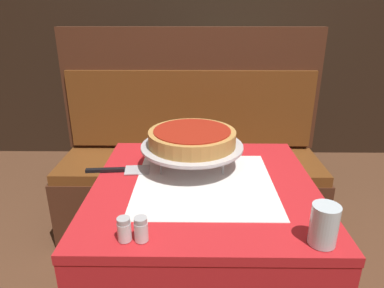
{
  "coord_description": "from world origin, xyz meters",
  "views": [
    {
      "loc": [
        -0.03,
        -1.07,
        1.3
      ],
      "look_at": [
        -0.04,
        0.1,
        0.85
      ],
      "focal_mm": 32.0,
      "sensor_mm": 36.0,
      "label": 1
    }
  ],
  "objects_px": {
    "dining_table_rear": "(234,105)",
    "salt_shaker": "(124,229)",
    "dining_table_front": "(204,208)",
    "water_glass_near": "(324,225)",
    "deep_dish_pizza": "(192,137)",
    "condiment_caddy": "(239,87)",
    "napkin_holder": "(175,137)",
    "pepper_shaker": "(141,229)",
    "pizza_server": "(120,170)",
    "pizza_pan_stand": "(192,147)",
    "booth_bench": "(190,175)"
  },
  "relations": [
    {
      "from": "pepper_shaker",
      "to": "pizza_pan_stand",
      "type": "bearing_deg",
      "value": 74.34
    },
    {
      "from": "booth_bench",
      "to": "pizza_server",
      "type": "bearing_deg",
      "value": -108.95
    },
    {
      "from": "booth_bench",
      "to": "salt_shaker",
      "type": "xyz_separation_m",
      "value": [
        -0.15,
        -1.16,
        0.42
      ]
    },
    {
      "from": "dining_table_front",
      "to": "salt_shaker",
      "type": "relative_size",
      "value": 11.66
    },
    {
      "from": "pizza_server",
      "to": "pizza_pan_stand",
      "type": "bearing_deg",
      "value": 8.58
    },
    {
      "from": "salt_shaker",
      "to": "water_glass_near",
      "type": "bearing_deg",
      "value": -0.8
    },
    {
      "from": "pizza_pan_stand",
      "to": "dining_table_rear",
      "type": "bearing_deg",
      "value": 77.28
    },
    {
      "from": "dining_table_front",
      "to": "deep_dish_pizza",
      "type": "bearing_deg",
      "value": 108.52
    },
    {
      "from": "dining_table_front",
      "to": "pizza_pan_stand",
      "type": "relative_size",
      "value": 2.01
    },
    {
      "from": "dining_table_rear",
      "to": "water_glass_near",
      "type": "bearing_deg",
      "value": -88.96
    },
    {
      "from": "booth_bench",
      "to": "dining_table_front",
      "type": "bearing_deg",
      "value": -85.74
    },
    {
      "from": "pizza_pan_stand",
      "to": "napkin_holder",
      "type": "xyz_separation_m",
      "value": [
        -0.08,
        0.21,
        -0.04
      ]
    },
    {
      "from": "dining_table_rear",
      "to": "deep_dish_pizza",
      "type": "bearing_deg",
      "value": -102.72
    },
    {
      "from": "dining_table_front",
      "to": "pizza_pan_stand",
      "type": "distance_m",
      "value": 0.23
    },
    {
      "from": "salt_shaker",
      "to": "napkin_holder",
      "type": "distance_m",
      "value": 0.68
    },
    {
      "from": "water_glass_near",
      "to": "pepper_shaker",
      "type": "relative_size",
      "value": 1.63
    },
    {
      "from": "water_glass_near",
      "to": "salt_shaker",
      "type": "distance_m",
      "value": 0.52
    },
    {
      "from": "booth_bench",
      "to": "deep_dish_pizza",
      "type": "bearing_deg",
      "value": -88.55
    },
    {
      "from": "water_glass_near",
      "to": "pizza_pan_stand",
      "type": "bearing_deg",
      "value": 126.43
    },
    {
      "from": "pepper_shaker",
      "to": "condiment_caddy",
      "type": "distance_m",
      "value": 1.82
    },
    {
      "from": "deep_dish_pizza",
      "to": "condiment_caddy",
      "type": "bearing_deg",
      "value": 75.73
    },
    {
      "from": "dining_table_rear",
      "to": "salt_shaker",
      "type": "distance_m",
      "value": 1.9
    },
    {
      "from": "deep_dish_pizza",
      "to": "water_glass_near",
      "type": "height_order",
      "value": "deep_dish_pizza"
    },
    {
      "from": "dining_table_front",
      "to": "water_glass_near",
      "type": "distance_m",
      "value": 0.47
    },
    {
      "from": "pizza_server",
      "to": "condiment_caddy",
      "type": "bearing_deg",
      "value": 65.75
    },
    {
      "from": "salt_shaker",
      "to": "condiment_caddy",
      "type": "bearing_deg",
      "value": 74.01
    },
    {
      "from": "pizza_pan_stand",
      "to": "deep_dish_pizza",
      "type": "relative_size",
      "value": 1.18
    },
    {
      "from": "deep_dish_pizza",
      "to": "salt_shaker",
      "type": "relative_size",
      "value": 4.93
    },
    {
      "from": "pizza_pan_stand",
      "to": "pizza_server",
      "type": "distance_m",
      "value": 0.29
    },
    {
      "from": "dining_table_rear",
      "to": "condiment_caddy",
      "type": "relative_size",
      "value": 4.1
    },
    {
      "from": "pepper_shaker",
      "to": "condiment_caddy",
      "type": "relative_size",
      "value": 0.38
    },
    {
      "from": "pizza_server",
      "to": "water_glass_near",
      "type": "distance_m",
      "value": 0.75
    },
    {
      "from": "pizza_pan_stand",
      "to": "deep_dish_pizza",
      "type": "xyz_separation_m",
      "value": [
        0.0,
        0.0,
        0.04
      ]
    },
    {
      "from": "booth_bench",
      "to": "water_glass_near",
      "type": "bearing_deg",
      "value": -72.83
    },
    {
      "from": "dining_table_rear",
      "to": "pizza_server",
      "type": "xyz_separation_m",
      "value": [
        -0.58,
        -1.41,
        0.12
      ]
    },
    {
      "from": "dining_table_rear",
      "to": "pizza_pan_stand",
      "type": "height_order",
      "value": "pizza_pan_stand"
    },
    {
      "from": "dining_table_front",
      "to": "napkin_holder",
      "type": "bearing_deg",
      "value": 109.29
    },
    {
      "from": "condiment_caddy",
      "to": "napkin_holder",
      "type": "bearing_deg",
      "value": -110.51
    },
    {
      "from": "pizza_pan_stand",
      "to": "pepper_shaker",
      "type": "height_order",
      "value": "pizza_pan_stand"
    },
    {
      "from": "dining_table_front",
      "to": "salt_shaker",
      "type": "bearing_deg",
      "value": -123.75
    },
    {
      "from": "pepper_shaker",
      "to": "napkin_holder",
      "type": "relative_size",
      "value": 0.68
    },
    {
      "from": "booth_bench",
      "to": "water_glass_near",
      "type": "xyz_separation_m",
      "value": [
        0.36,
        -1.17,
        0.44
      ]
    },
    {
      "from": "salt_shaker",
      "to": "napkin_holder",
      "type": "bearing_deg",
      "value": 81.8
    },
    {
      "from": "deep_dish_pizza",
      "to": "pizza_server",
      "type": "distance_m",
      "value": 0.3
    },
    {
      "from": "pizza_server",
      "to": "water_glass_near",
      "type": "relative_size",
      "value": 2.17
    },
    {
      "from": "dining_table_front",
      "to": "deep_dish_pizza",
      "type": "xyz_separation_m",
      "value": [
        -0.04,
        0.13,
        0.23
      ]
    },
    {
      "from": "napkin_holder",
      "to": "pepper_shaker",
      "type": "bearing_deg",
      "value": -94.44
    },
    {
      "from": "booth_bench",
      "to": "water_glass_near",
      "type": "distance_m",
      "value": 1.3
    },
    {
      "from": "napkin_holder",
      "to": "condiment_caddy",
      "type": "height_order",
      "value": "condiment_caddy"
    },
    {
      "from": "dining_table_rear",
      "to": "pizza_server",
      "type": "height_order",
      "value": "pizza_server"
    }
  ]
}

